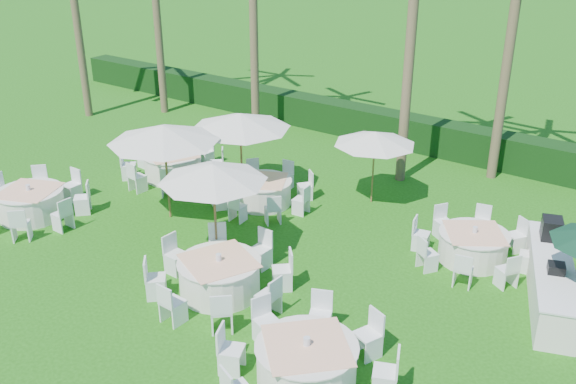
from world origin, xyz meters
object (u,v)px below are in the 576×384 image
banquet_table_c (306,362)px  umbrella_b (213,173)px  banquet_table_b (220,276)px  banquet_table_d (173,165)px  banquet_table_a (31,203)px  umbrella_c (240,121)px  buffet_table (550,279)px  umbrella_d (375,138)px  banquet_table_f (473,245)px  umbrella_a (164,134)px  banquet_table_e (263,191)px

banquet_table_c → umbrella_b: bearing=150.1°
banquet_table_b → banquet_table_d: (-5.86, 4.39, -0.01)m
banquet_table_a → banquet_table_c: (10.57, -1.28, 0.01)m
banquet_table_d → banquet_table_b: bearing=-36.8°
umbrella_b → umbrella_c: bearing=119.2°
buffet_table → umbrella_d: bearing=158.8°
banquet_table_d → banquet_table_f: banquet_table_d is taller
umbrella_c → buffet_table: size_ratio=0.72×
umbrella_a → banquet_table_f: bearing=18.6°
banquet_table_d → umbrella_a: 3.68m
banquet_table_e → buffet_table: 8.58m
banquet_table_d → umbrella_a: umbrella_a is taller
banquet_table_b → umbrella_b: (-1.15, 1.21, 1.94)m
banquet_table_b → banquet_table_d: bearing=143.2°
banquet_table_a → banquet_table_b: size_ratio=0.97×
banquet_table_a → banquet_table_f: size_ratio=1.07×
umbrella_c → buffet_table: 9.64m
banquet_table_b → umbrella_a: size_ratio=1.09×
banquet_table_a → banquet_table_b: (7.16, 0.14, 0.01)m
banquet_table_b → umbrella_d: size_ratio=1.39×
buffet_table → banquet_table_f: bearing=161.7°
banquet_table_a → umbrella_a: bearing=34.9°
umbrella_b → umbrella_d: umbrella_b is taller
banquet_table_c → umbrella_c: 9.01m
banquet_table_b → banquet_table_a: bearing=-178.9°
banquet_table_c → buffet_table: (3.00, 5.65, 0.06)m
umbrella_d → buffet_table: size_ratio=0.58×
umbrella_d → buffet_table: umbrella_d is taller
banquet_table_d → umbrella_b: umbrella_b is taller
banquet_table_a → banquet_table_d: 4.71m
banquet_table_c → banquet_table_a: bearing=173.1°
umbrella_a → umbrella_c: (0.81, 2.37, -0.11)m
banquet_table_a → umbrella_c: bearing=48.6°
banquet_table_c → banquet_table_f: (0.90, 6.34, -0.04)m
umbrella_c → umbrella_d: (3.53, 1.97, -0.39)m
banquet_table_f → umbrella_c: size_ratio=1.02×
banquet_table_c → umbrella_c: bearing=137.1°
umbrella_d → banquet_table_a: bearing=-139.0°
banquet_table_f → umbrella_d: size_ratio=1.27×
umbrella_c → umbrella_d: bearing=29.1°
banquet_table_b → banquet_table_c: banquet_table_c is taller
banquet_table_d → umbrella_d: umbrella_d is taller
banquet_table_a → banquet_table_d: bearing=73.9°
banquet_table_f → umbrella_b: size_ratio=1.15×
banquet_table_f → umbrella_c: bearing=-177.1°
banquet_table_c → umbrella_c: umbrella_c is taller
banquet_table_f → umbrella_a: size_ratio=1.00×
umbrella_b → buffet_table: size_ratio=0.64×
banquet_table_b → banquet_table_d: 7.32m
banquet_table_e → umbrella_b: (1.01, -3.29, 1.98)m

